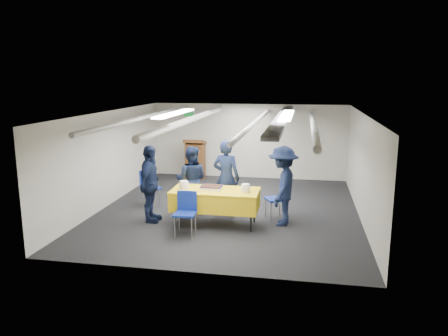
{
  "coord_description": "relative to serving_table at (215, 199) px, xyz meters",
  "views": [
    {
      "loc": [
        1.7,
        -9.88,
        3.1
      ],
      "look_at": [
        -0.09,
        -0.2,
        1.05
      ],
      "focal_mm": 35.0,
      "sensor_mm": 36.0,
      "label": 1
    }
  ],
  "objects": [
    {
      "name": "chair_left",
      "position": [
        -1.9,
        1.16,
        -0.03
      ],
      "size": [
        0.59,
        0.59,
        0.87
      ],
      "color": "gray",
      "rests_on": "ground"
    },
    {
      "name": "sailor_b",
      "position": [
        -0.72,
        0.76,
        0.22
      ],
      "size": [
        0.78,
        0.62,
        1.57
      ],
      "primitive_type": "imported",
      "rotation": [
        0.0,
        0.0,
        3.18
      ],
      "color": "black",
      "rests_on": "ground"
    },
    {
      "name": "plate_stack_left",
      "position": [
        -0.66,
        -0.05,
        0.29
      ],
      "size": [
        0.21,
        0.21,
        0.18
      ],
      "color": "white",
      "rests_on": "serving_table"
    },
    {
      "name": "serving_table",
      "position": [
        0.0,
        0.0,
        0.0
      ],
      "size": [
        1.85,
        0.88,
        0.77
      ],
      "color": "black",
      "rests_on": "ground"
    },
    {
      "name": "sheet_cake",
      "position": [
        -0.09,
        0.04,
        0.25
      ],
      "size": [
        0.46,
        0.35,
        0.08
      ],
      "color": "white",
      "rests_on": "serving_table"
    },
    {
      "name": "podium",
      "position": [
        -1.49,
        4.19,
        0.05
      ],
      "size": [
        0.62,
        0.53,
        1.25
      ],
      "color": "brown",
      "rests_on": "ground"
    },
    {
      "name": "chair_right",
      "position": [
        1.31,
        0.7,
        -0.03
      ],
      "size": [
        0.56,
        0.56,
        0.87
      ],
      "color": "gray",
      "rests_on": "ground"
    },
    {
      "name": "sailor_c",
      "position": [
        -1.43,
        -0.04,
        0.28
      ],
      "size": [
        0.44,
        1.0,
        1.69
      ],
      "primitive_type": "imported",
      "rotation": [
        0.0,
        0.0,
        1.6
      ],
      "color": "black",
      "rests_on": "ground"
    },
    {
      "name": "ground",
      "position": [
        0.11,
        1.14,
        -0.56
      ],
      "size": [
        7.0,
        7.0,
        0.0
      ],
      "primitive_type": "plane",
      "color": "black",
      "rests_on": "ground"
    },
    {
      "name": "plate_stack_right",
      "position": [
        0.65,
        -0.05,
        0.29
      ],
      "size": [
        0.2,
        0.2,
        0.17
      ],
      "color": "white",
      "rests_on": "serving_table"
    },
    {
      "name": "room_shell",
      "position": [
        0.2,
        1.55,
        1.25
      ],
      "size": [
        6.0,
        7.0,
        2.3
      ],
      "color": "beige",
      "rests_on": "ground"
    },
    {
      "name": "chair_near",
      "position": [
        -0.46,
        -0.66,
        -0.03
      ],
      "size": [
        0.43,
        0.43,
        0.87
      ],
      "color": "gray",
      "rests_on": "ground"
    },
    {
      "name": "sailor_d",
      "position": [
        1.4,
        0.29,
        0.29
      ],
      "size": [
        0.75,
        1.16,
        1.7
      ],
      "primitive_type": "imported",
      "rotation": [
        0.0,
        0.0,
        -1.68
      ],
      "color": "black",
      "rests_on": "ground"
    },
    {
      "name": "sailor_a",
      "position": [
        0.11,
        0.73,
        0.31
      ],
      "size": [
        0.71,
        0.54,
        1.74
      ],
      "primitive_type": "imported",
      "rotation": [
        0.0,
        0.0,
        2.93
      ],
      "color": "black",
      "rests_on": "ground"
    }
  ]
}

